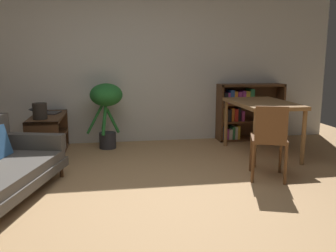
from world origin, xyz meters
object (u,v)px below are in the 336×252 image
object	(u,v)px
desk_speaker	(40,111)
dining_chair_near	(269,137)
dining_table	(262,108)
open_laptop	(47,112)
bookshelf	(244,111)
potted_floor_plant	(106,103)
media_console	(49,135)

from	to	relation	value
desk_speaker	dining_chair_near	world-z (taller)	dining_chair_near
desk_speaker	dining_table	distance (m)	3.06
open_laptop	dining_table	world-z (taller)	dining_table
open_laptop	dining_chair_near	world-z (taller)	dining_chair_near
open_laptop	desk_speaker	world-z (taller)	desk_speaker
desk_speaker	bookshelf	distance (m)	3.28
desk_speaker	potted_floor_plant	xyz separation A→B (m)	(0.87, 0.54, 0.02)
open_laptop	dining_chair_near	bearing A→B (deg)	-33.30
desk_speaker	dining_table	xyz separation A→B (m)	(3.05, -0.19, 0.00)
open_laptop	potted_floor_plant	distance (m)	0.87
bookshelf	desk_speaker	bearing A→B (deg)	-165.98
dining_table	dining_chair_near	size ratio (longest dim) A/B	1.44
media_console	dining_chair_near	bearing A→B (deg)	-30.34
dining_chair_near	bookshelf	bearing A→B (deg)	76.35
open_laptop	potted_floor_plant	world-z (taller)	potted_floor_plant
open_laptop	dining_chair_near	xyz separation A→B (m)	(2.68, -1.76, -0.10)
open_laptop	dining_table	size ratio (longest dim) A/B	0.35
desk_speaker	potted_floor_plant	size ratio (longest dim) A/B	0.22
potted_floor_plant	bookshelf	bearing A→B (deg)	6.33
media_console	desk_speaker	distance (m)	0.50
desk_speaker	dining_table	world-z (taller)	desk_speaker
media_console	open_laptop	world-z (taller)	open_laptop
dining_table	dining_chair_near	xyz separation A→B (m)	(-0.37, -1.05, -0.19)
media_console	bookshelf	distance (m)	3.18
media_console	dining_chair_near	size ratio (longest dim) A/B	1.31
dining_chair_near	dining_table	bearing A→B (deg)	70.76
media_console	open_laptop	bearing A→B (deg)	99.60
media_console	desk_speaker	size ratio (longest dim) A/B	5.30
dining_table	dining_chair_near	bearing A→B (deg)	-109.24
potted_floor_plant	bookshelf	world-z (taller)	potted_floor_plant
open_laptop	bookshelf	world-z (taller)	bookshelf
media_console	bookshelf	world-z (taller)	bookshelf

